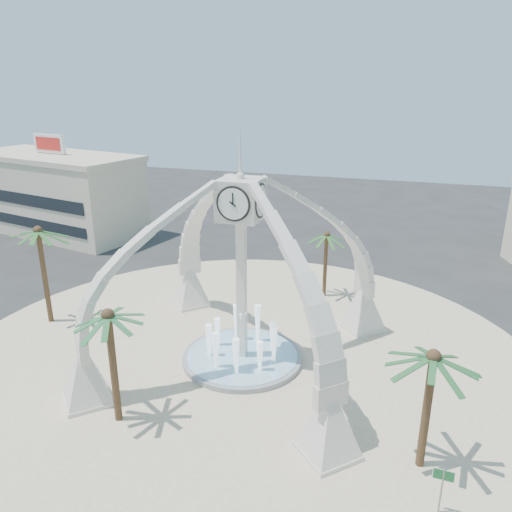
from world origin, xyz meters
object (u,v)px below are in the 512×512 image
(clock_tower, at_px, (241,270))
(street_sign, at_px, (443,481))
(fountain, at_px, (242,357))
(palm_south, at_px, (108,317))
(palm_west, at_px, (38,232))
(palm_north, at_px, (327,236))
(palm_east, at_px, (433,358))

(clock_tower, distance_m, street_sign, 16.07)
(fountain, bearing_deg, palm_south, -118.89)
(clock_tower, bearing_deg, palm_west, 177.15)
(fountain, xyz_separation_m, palm_north, (3.20, 12.32, 5.22))
(palm_south, xyz_separation_m, street_sign, (16.71, -1.20, -4.57))
(clock_tower, xyz_separation_m, street_sign, (12.29, -9.21, -4.74))
(palm_south, bearing_deg, clock_tower, 61.11)
(palm_east, relative_size, palm_west, 0.84)
(clock_tower, distance_m, palm_west, 16.19)
(palm_east, bearing_deg, palm_west, 165.24)
(clock_tower, height_order, palm_south, clock_tower)
(clock_tower, distance_m, palm_north, 12.76)
(palm_east, xyz_separation_m, street_sign, (0.82, -2.73, -4.22))
(fountain, bearing_deg, street_sign, -36.83)
(palm_north, relative_size, palm_south, 0.87)
(fountain, bearing_deg, palm_west, 177.15)
(palm_east, xyz_separation_m, palm_south, (-15.89, -1.53, 0.35))
(palm_south, bearing_deg, fountain, 61.11)
(palm_east, bearing_deg, street_sign, -73.29)
(fountain, relative_size, palm_south, 1.11)
(street_sign, bearing_deg, palm_north, 116.31)
(palm_west, xyz_separation_m, palm_north, (19.34, 11.51, -1.76))
(palm_west, bearing_deg, street_sign, -19.39)
(fountain, distance_m, street_sign, 15.43)
(palm_north, relative_size, street_sign, 2.56)
(fountain, distance_m, palm_west, 17.61)
(clock_tower, height_order, palm_east, clock_tower)
(palm_east, relative_size, palm_south, 0.95)
(palm_north, bearing_deg, palm_west, -149.24)
(palm_west, distance_m, palm_north, 22.58)
(palm_east, height_order, palm_north, palm_east)
(clock_tower, distance_m, fountain, 6.20)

